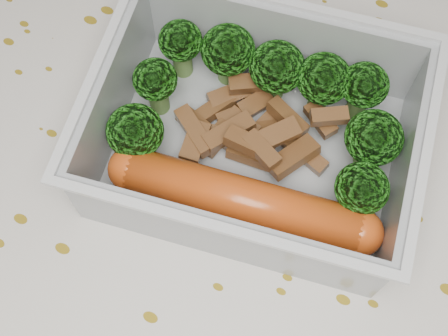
% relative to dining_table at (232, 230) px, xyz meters
% --- Properties ---
extents(dining_table, '(1.40, 0.90, 0.75)m').
position_rel_dining_table_xyz_m(dining_table, '(0.00, 0.00, 0.00)').
color(dining_table, brown).
rests_on(dining_table, ground).
extents(tablecloth, '(1.46, 0.96, 0.19)m').
position_rel_dining_table_xyz_m(tablecloth, '(0.00, 0.00, 0.05)').
color(tablecloth, silver).
rests_on(tablecloth, dining_table).
extents(lunch_container, '(0.21, 0.18, 0.07)m').
position_rel_dining_table_xyz_m(lunch_container, '(0.00, 0.02, 0.11)').
color(lunch_container, '#B7BEC5').
rests_on(lunch_container, tablecloth).
extents(broccoli_florets, '(0.16, 0.12, 0.05)m').
position_rel_dining_table_xyz_m(broccoli_florets, '(-0.00, 0.05, 0.12)').
color(broccoli_florets, '#608C3F').
rests_on(broccoli_florets, lunch_container).
extents(meat_pile, '(0.10, 0.08, 0.03)m').
position_rel_dining_table_xyz_m(meat_pile, '(-0.00, 0.03, 0.11)').
color(meat_pile, brown).
rests_on(meat_pile, lunch_container).
extents(sausage, '(0.16, 0.05, 0.03)m').
position_rel_dining_table_xyz_m(sausage, '(0.01, -0.01, 0.11)').
color(sausage, '#C24914').
rests_on(sausage, lunch_container).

